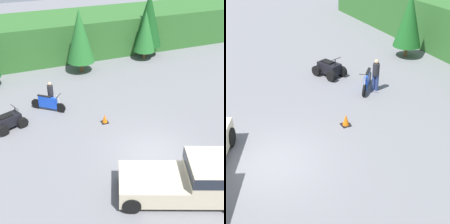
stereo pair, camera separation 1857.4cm
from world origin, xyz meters
TOP-DOWN VIEW (x-y plane):
  - ground_plane at (0.00, 0.00)m, footprint 80.00×80.00m
  - hillside_backdrop at (0.00, 16.00)m, footprint 44.00×6.00m
  - tree_mid_left at (-0.30, 11.37)m, footprint 2.16×2.16m
  - tree_mid_right at (5.56, 11.97)m, footprint 1.82×1.82m
  - tree_right at (6.18, 12.66)m, footprint 2.41×2.41m
  - pickup_truck_second at (0.26, -3.13)m, footprint 5.59×3.90m
  - dirt_bike at (-4.01, 6.32)m, footprint 1.88×1.57m
  - quad_atv at (-6.51, 5.17)m, footprint 2.12×1.78m
  - rider_person at (-3.72, 6.67)m, footprint 0.50×0.50m
  - traffic_cone at (-1.21, 3.67)m, footprint 0.42×0.42m

SIDE VIEW (x-z plane):
  - ground_plane at x=0.00m, z-range 0.00..0.00m
  - traffic_cone at x=-1.21m, z-range -0.02..0.53m
  - quad_atv at x=-6.51m, z-range -0.14..1.05m
  - dirt_bike at x=-4.01m, z-range -0.10..1.10m
  - rider_person at x=-3.72m, z-range 0.08..1.84m
  - pickup_truck_second at x=0.26m, z-range 0.04..1.89m
  - hillside_backdrop at x=0.00m, z-range 0.00..3.27m
  - tree_mid_right at x=5.56m, z-range 0.36..4.51m
  - tree_mid_left at x=-0.30m, z-range 0.43..5.35m
  - tree_right at x=6.18m, z-range 0.48..5.95m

